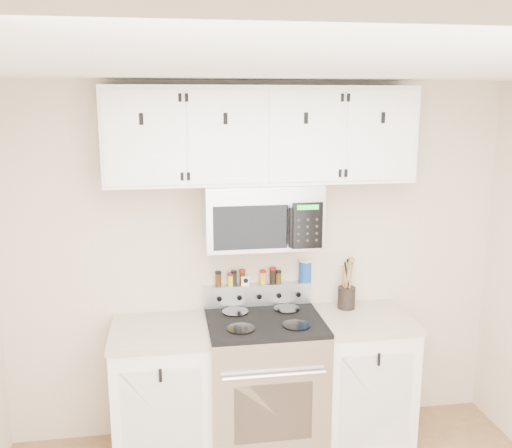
{
  "coord_description": "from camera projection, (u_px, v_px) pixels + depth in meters",
  "views": [
    {
      "loc": [
        -0.62,
        -2.08,
        2.38
      ],
      "look_at": [
        -0.06,
        1.45,
        1.59
      ],
      "focal_mm": 40.0,
      "sensor_mm": 36.0,
      "label": 1
    }
  ],
  "objects": [
    {
      "name": "back_wall",
      "position": [
        257.0,
        262.0,
        4.02
      ],
      "size": [
        3.5,
        0.01,
        2.5
      ],
      "primitive_type": "cube",
      "color": "beige",
      "rests_on": "floor"
    },
    {
      "name": "spice_jar_3",
      "position": [
        242.0,
        277.0,
        3.99
      ],
      "size": [
        0.04,
        0.04,
        0.11
      ],
      "color": "#38220D",
      "rests_on": "range"
    },
    {
      "name": "spice_jar_0",
      "position": [
        218.0,
        279.0,
        3.97
      ],
      "size": [
        0.04,
        0.04,
        0.11
      ],
      "color": "#3C260E",
      "rests_on": "range"
    },
    {
      "name": "microwave",
      "position": [
        262.0,
        215.0,
        3.76
      ],
      "size": [
        0.76,
        0.44,
        0.42
      ],
      "color": "#9E9EA3",
      "rests_on": "back_wall"
    },
    {
      "name": "spice_jar_4",
      "position": [
        263.0,
        277.0,
        4.01
      ],
      "size": [
        0.04,
        0.04,
        0.1
      ],
      "color": "gold",
      "rests_on": "range"
    },
    {
      "name": "utensil_crock",
      "position": [
        346.0,
        296.0,
        4.04
      ],
      "size": [
        0.12,
        0.12,
        0.36
      ],
      "color": "black",
      "rests_on": "base_cabinet_right"
    },
    {
      "name": "range",
      "position": [
        265.0,
        383.0,
        3.88
      ],
      "size": [
        0.76,
        0.65,
        1.1
      ],
      "color": "#B7B7BA",
      "rests_on": "floor"
    },
    {
      "name": "base_cabinet_left",
      "position": [
        162.0,
        393.0,
        3.8
      ],
      "size": [
        0.64,
        0.62,
        0.92
      ],
      "color": "white",
      "rests_on": "floor"
    },
    {
      "name": "base_cabinet_right",
      "position": [
        360.0,
        377.0,
        4.01
      ],
      "size": [
        0.64,
        0.62,
        0.92
      ],
      "color": "white",
      "rests_on": "floor"
    },
    {
      "name": "spice_jar_5",
      "position": [
        273.0,
        275.0,
        4.02
      ],
      "size": [
        0.05,
        0.05,
        0.11
      ],
      "color": "black",
      "rests_on": "range"
    },
    {
      "name": "kitchen_timer",
      "position": [
        245.0,
        280.0,
        4.0
      ],
      "size": [
        0.06,
        0.06,
        0.07
      ],
      "primitive_type": "cube",
      "rotation": [
        0.0,
        0.0,
        -0.16
      ],
      "color": "white",
      "rests_on": "range"
    },
    {
      "name": "spice_jar_2",
      "position": [
        234.0,
        278.0,
        3.98
      ],
      "size": [
        0.04,
        0.04,
        0.11
      ],
      "color": "black",
      "rests_on": "range"
    },
    {
      "name": "ceiling",
      "position": [
        334.0,
        66.0,
        2.07
      ],
      "size": [
        3.5,
        3.5,
        0.01
      ],
      "primitive_type": "cube",
      "color": "white",
      "rests_on": "back_wall"
    },
    {
      "name": "spice_jar_6",
      "position": [
        279.0,
        277.0,
        4.03
      ],
      "size": [
        0.04,
        0.04,
        0.09
      ],
      "color": "#453210",
      "rests_on": "range"
    },
    {
      "name": "spice_jar_1",
      "position": [
        231.0,
        279.0,
        3.98
      ],
      "size": [
        0.04,
        0.04,
        0.09
      ],
      "color": "yellow",
      "rests_on": "range"
    },
    {
      "name": "upper_cabinets",
      "position": [
        261.0,
        135.0,
        3.67
      ],
      "size": [
        2.0,
        0.35,
        0.62
      ],
      "color": "white",
      "rests_on": "back_wall"
    },
    {
      "name": "salt_canister",
      "position": [
        305.0,
        271.0,
        4.05
      ],
      "size": [
        0.09,
        0.09,
        0.16
      ],
      "color": "#154591",
      "rests_on": "range"
    }
  ]
}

